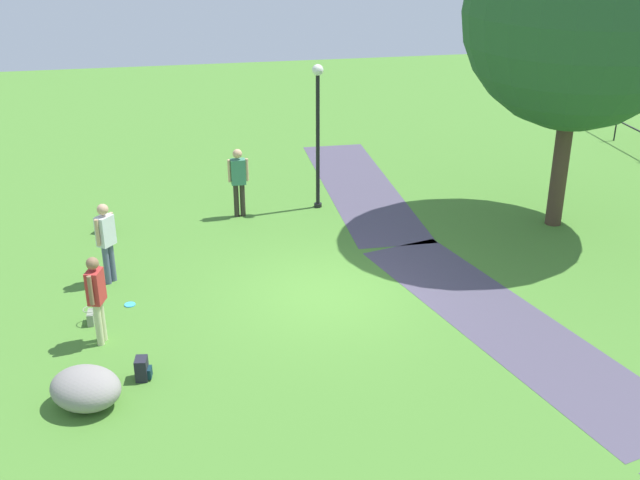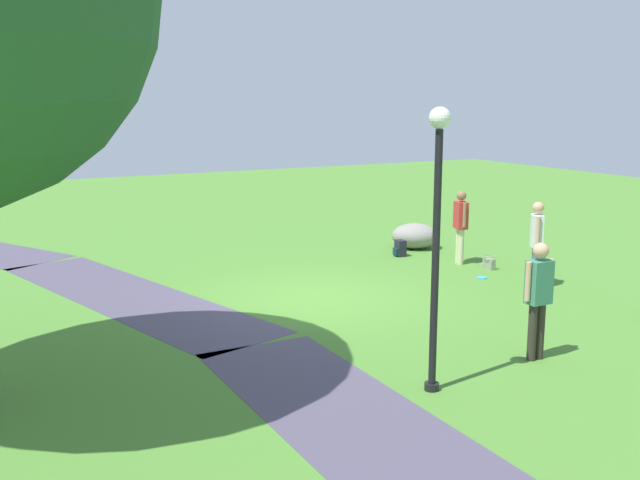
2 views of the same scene
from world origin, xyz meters
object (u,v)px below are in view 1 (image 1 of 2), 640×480
object	(u,v)px
lawn_boulder	(86,388)
frisbee_on_grass	(130,305)
passerby_on_path	(238,177)
handbag_on_grass	(91,317)
lamp_post	(318,122)
woman_with_handbag	(96,294)
man_near_boulder	(106,237)
backpack_by_boulder	(142,369)
large_shade_tree	(581,13)
spare_backpack_on_lawn	(105,225)

from	to	relation	value
lawn_boulder	frisbee_on_grass	distance (m)	3.36
passerby_on_path	handbag_on_grass	distance (m)	5.99
lamp_post	woman_with_handbag	size ratio (longest dim) A/B	2.17
man_near_boulder	backpack_by_boulder	size ratio (longest dim) A/B	4.44
lawn_boulder	passerby_on_path	xyz separation A→B (m)	(-7.60, 3.20, 0.71)
man_near_boulder	woman_with_handbag	bearing A→B (deg)	-0.79
woman_with_handbag	passerby_on_path	xyz separation A→B (m)	(-5.64, 3.09, 0.04)
large_shade_tree	man_near_boulder	size ratio (longest dim) A/B	4.37
spare_backpack_on_lawn	lawn_boulder	bearing A→B (deg)	0.95
lawn_boulder	frisbee_on_grass	bearing A→B (deg)	170.27
passerby_on_path	handbag_on_grass	bearing A→B (deg)	-34.32
large_shade_tree	spare_backpack_on_lawn	bearing A→B (deg)	-98.09
backpack_by_boulder	spare_backpack_on_lawn	xyz separation A→B (m)	(-6.56, -0.99, 0.00)
lawn_boulder	woman_with_handbag	bearing A→B (deg)	176.65
woman_with_handbag	handbag_on_grass	world-z (taller)	woman_with_handbag
man_near_boulder	handbag_on_grass	distance (m)	1.95
lamp_post	frisbee_on_grass	bearing A→B (deg)	-46.12
woman_with_handbag	passerby_on_path	distance (m)	6.43
frisbee_on_grass	lamp_post	bearing A→B (deg)	133.88
large_shade_tree	frisbee_on_grass	world-z (taller)	large_shade_tree
lawn_boulder	passerby_on_path	world-z (taller)	passerby_on_path
woman_with_handbag	spare_backpack_on_lawn	bearing A→B (deg)	-177.43
lawn_boulder	woman_with_handbag	world-z (taller)	woman_with_handbag
handbag_on_grass	backpack_by_boulder	xyz separation A→B (m)	(2.11, 1.01, 0.05)
spare_backpack_on_lawn	man_near_boulder	bearing A→B (deg)	5.57
large_shade_tree	frisbee_on_grass	xyz separation A→B (m)	(2.31, -10.28, -5.10)
passerby_on_path	woman_with_handbag	bearing A→B (deg)	-28.69
lawn_boulder	passerby_on_path	bearing A→B (deg)	157.15
backpack_by_boulder	large_shade_tree	bearing A→B (deg)	116.66
spare_backpack_on_lawn	backpack_by_boulder	bearing A→B (deg)	8.58
handbag_on_grass	passerby_on_path	bearing A→B (deg)	145.68
lamp_post	woman_with_handbag	distance (m)	7.92
woman_with_handbag	frisbee_on_grass	size ratio (longest dim) A/B	7.80
lawn_boulder	backpack_by_boulder	bearing A→B (deg)	124.78
large_shade_tree	spare_backpack_on_lawn	size ratio (longest dim) A/B	19.42
passerby_on_path	backpack_by_boulder	bearing A→B (deg)	-18.43
backpack_by_boulder	frisbee_on_grass	xyz separation A→B (m)	(-2.69, -0.30, -0.18)
lawn_boulder	backpack_by_boulder	xyz separation A→B (m)	(-0.60, 0.87, -0.13)
lawn_boulder	spare_backpack_on_lawn	xyz separation A→B (m)	(-7.17, -0.12, -0.13)
lamp_post	backpack_by_boulder	world-z (taller)	lamp_post
passerby_on_path	frisbee_on_grass	world-z (taller)	passerby_on_path
lawn_boulder	spare_backpack_on_lawn	size ratio (longest dim) A/B	3.78
lamp_post	lawn_boulder	world-z (taller)	lamp_post
spare_backpack_on_lawn	frisbee_on_grass	size ratio (longest dim) A/B	1.81
large_shade_tree	handbag_on_grass	bearing A→B (deg)	-75.20
spare_backpack_on_lawn	large_shade_tree	bearing A→B (deg)	81.91
lamp_post	spare_backpack_on_lawn	world-z (taller)	lamp_post
frisbee_on_grass	handbag_on_grass	bearing A→B (deg)	-49.94
lamp_post	man_near_boulder	size ratio (longest dim) A/B	2.11
lamp_post	man_near_boulder	distance (m)	6.28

